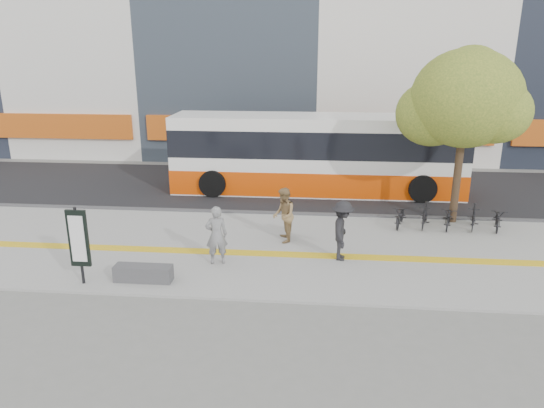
# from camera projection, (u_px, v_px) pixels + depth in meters

# --- Properties ---
(ground) EXTENTS (120.00, 120.00, 0.00)m
(ground) POSITION_uv_depth(u_px,v_px,m) (243.00, 269.00, 14.73)
(ground) COLOR slate
(ground) RESTS_ON ground
(sidewalk) EXTENTS (40.00, 7.00, 0.08)m
(sidewalk) POSITION_uv_depth(u_px,v_px,m) (250.00, 248.00, 16.15)
(sidewalk) COLOR gray
(sidewalk) RESTS_ON ground
(tactile_strip) EXTENTS (40.00, 0.45, 0.01)m
(tactile_strip) POSITION_uv_depth(u_px,v_px,m) (248.00, 253.00, 15.66)
(tactile_strip) COLOR gold
(tactile_strip) RESTS_ON sidewalk
(street) EXTENTS (40.00, 8.00, 0.06)m
(street) POSITION_uv_depth(u_px,v_px,m) (271.00, 187.00, 23.28)
(street) COLOR black
(street) RESTS_ON ground
(curb) EXTENTS (40.00, 0.25, 0.14)m
(curb) POSITION_uv_depth(u_px,v_px,m) (262.00, 213.00, 19.46)
(curb) COLOR #39393B
(curb) RESTS_ON ground
(bench) EXTENTS (1.60, 0.45, 0.45)m
(bench) POSITION_uv_depth(u_px,v_px,m) (143.00, 273.00, 13.73)
(bench) COLOR #39393B
(bench) RESTS_ON sidewalk
(signboard) EXTENTS (0.55, 0.10, 2.20)m
(signboard) POSITION_uv_depth(u_px,v_px,m) (78.00, 240.00, 13.27)
(signboard) COLOR black
(signboard) RESTS_ON sidewalk
(street_tree) EXTENTS (4.40, 3.80, 6.31)m
(street_tree) POSITION_uv_depth(u_px,v_px,m) (464.00, 101.00, 17.33)
(street_tree) COLOR #352318
(street_tree) RESTS_ON sidewalk
(bus) EXTENTS (12.78, 3.03, 3.40)m
(bus) POSITION_uv_depth(u_px,v_px,m) (316.00, 156.00, 22.13)
(bus) COLOR white
(bus) RESTS_ON street
(bicycle_row) EXTENTS (4.34, 1.59, 0.88)m
(bicycle_row) POSITION_uv_depth(u_px,v_px,m) (449.00, 217.00, 17.78)
(bicycle_row) COLOR black
(bicycle_row) RESTS_ON sidewalk
(seated_woman) EXTENTS (0.75, 0.59, 1.79)m
(seated_woman) POSITION_uv_depth(u_px,v_px,m) (216.00, 235.00, 14.67)
(seated_woman) COLOR black
(seated_woman) RESTS_ON sidewalk
(pedestrian_tan) EXTENTS (0.82, 0.98, 1.84)m
(pedestrian_tan) POSITION_uv_depth(u_px,v_px,m) (284.00, 215.00, 16.35)
(pedestrian_tan) COLOR olive
(pedestrian_tan) RESTS_ON sidewalk
(pedestrian_dark) EXTENTS (0.79, 1.25, 1.85)m
(pedestrian_dark) POSITION_uv_depth(u_px,v_px,m) (342.00, 231.00, 14.95)
(pedestrian_dark) COLOR black
(pedestrian_dark) RESTS_ON sidewalk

